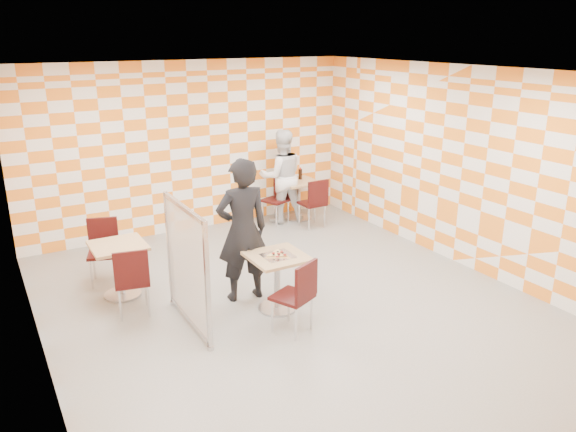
{
  "coord_description": "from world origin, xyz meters",
  "views": [
    {
      "loc": [
        -3.36,
        -5.85,
        3.43
      ],
      "look_at": [
        0.1,
        0.2,
        1.15
      ],
      "focal_mm": 35.0,
      "sensor_mm": 36.0,
      "label": 1
    }
  ],
  "objects_px": {
    "chair_empty_far": "(103,245)",
    "partition": "(187,266)",
    "chair_empty_near": "(132,277)",
    "chair_second_front": "(315,200)",
    "soda_bottle": "(300,174)",
    "chair_main_front": "(299,292)",
    "main_table": "(277,273)",
    "second_table": "(298,193)",
    "man_dark": "(242,230)",
    "man_white": "(282,176)",
    "sport_bottle": "(288,176)",
    "chair_second_side": "(279,194)",
    "empty_table": "(119,261)"
  },
  "relations": [
    {
      "from": "chair_empty_far",
      "to": "partition",
      "type": "distance_m",
      "value": 1.97
    },
    {
      "from": "chair_empty_far",
      "to": "partition",
      "type": "bearing_deg",
      "value": -72.52
    },
    {
      "from": "chair_second_side",
      "to": "partition",
      "type": "height_order",
      "value": "partition"
    },
    {
      "from": "chair_main_front",
      "to": "man_white",
      "type": "relative_size",
      "value": 0.53
    },
    {
      "from": "chair_second_front",
      "to": "main_table",
      "type": "bearing_deg",
      "value": -130.88
    },
    {
      "from": "main_table",
      "to": "second_table",
      "type": "xyz_separation_m",
      "value": [
        2.15,
        3.09,
        0.0
      ]
    },
    {
      "from": "main_table",
      "to": "man_white",
      "type": "distance_m",
      "value": 3.62
    },
    {
      "from": "chair_empty_near",
      "to": "soda_bottle",
      "type": "xyz_separation_m",
      "value": [
        3.92,
        2.47,
        0.31
      ]
    },
    {
      "from": "chair_second_side",
      "to": "man_dark",
      "type": "distance_m",
      "value": 3.26
    },
    {
      "from": "chair_main_front",
      "to": "main_table",
      "type": "bearing_deg",
      "value": 83.21
    },
    {
      "from": "chair_main_front",
      "to": "chair_empty_far",
      "type": "distance_m",
      "value": 3.15
    },
    {
      "from": "chair_empty_near",
      "to": "man_white",
      "type": "xyz_separation_m",
      "value": [
        3.47,
        2.4,
        0.33
      ]
    },
    {
      "from": "empty_table",
      "to": "man_dark",
      "type": "height_order",
      "value": "man_dark"
    },
    {
      "from": "second_table",
      "to": "sport_bottle",
      "type": "xyz_separation_m",
      "value": [
        -0.16,
        0.12,
        0.33
      ]
    },
    {
      "from": "chair_empty_far",
      "to": "chair_main_front",
      "type": "bearing_deg",
      "value": -58.41
    },
    {
      "from": "partition",
      "to": "chair_main_front",
      "type": "bearing_deg",
      "value": -37.54
    },
    {
      "from": "chair_empty_near",
      "to": "chair_second_front",
      "type": "bearing_deg",
      "value": 24.63
    },
    {
      "from": "chair_second_front",
      "to": "chair_empty_far",
      "type": "xyz_separation_m",
      "value": [
        -3.85,
        -0.44,
        0.0
      ]
    },
    {
      "from": "chair_second_front",
      "to": "chair_second_side",
      "type": "distance_m",
      "value": 0.75
    },
    {
      "from": "main_table",
      "to": "chair_main_front",
      "type": "relative_size",
      "value": 0.81
    },
    {
      "from": "chair_second_side",
      "to": "man_dark",
      "type": "bearing_deg",
      "value": -127.28
    },
    {
      "from": "chair_second_front",
      "to": "man_white",
      "type": "height_order",
      "value": "man_white"
    },
    {
      "from": "chair_empty_near",
      "to": "partition",
      "type": "height_order",
      "value": "partition"
    },
    {
      "from": "chair_second_front",
      "to": "sport_bottle",
      "type": "relative_size",
      "value": 4.62
    },
    {
      "from": "chair_empty_far",
      "to": "chair_empty_near",
      "type": "bearing_deg",
      "value": -87.41
    },
    {
      "from": "man_dark",
      "to": "man_white",
      "type": "bearing_deg",
      "value": -122.92
    },
    {
      "from": "chair_main_front",
      "to": "chair_empty_near",
      "type": "bearing_deg",
      "value": 139.04
    },
    {
      "from": "partition",
      "to": "soda_bottle",
      "type": "distance_m",
      "value": 4.55
    },
    {
      "from": "empty_table",
      "to": "chair_second_side",
      "type": "bearing_deg",
      "value": 26.58
    },
    {
      "from": "empty_table",
      "to": "chair_second_side",
      "type": "height_order",
      "value": "chair_second_side"
    },
    {
      "from": "man_white",
      "to": "chair_empty_far",
      "type": "bearing_deg",
      "value": 31.42
    },
    {
      "from": "chair_second_side",
      "to": "man_white",
      "type": "xyz_separation_m",
      "value": [
        0.08,
        0.02,
        0.33
      ]
    },
    {
      "from": "chair_second_front",
      "to": "man_dark",
      "type": "xyz_separation_m",
      "value": [
        -2.36,
        -1.93,
        0.42
      ]
    },
    {
      "from": "empty_table",
      "to": "soda_bottle",
      "type": "xyz_separation_m",
      "value": [
        3.91,
        1.78,
        0.34
      ]
    },
    {
      "from": "main_table",
      "to": "chair_second_front",
      "type": "relative_size",
      "value": 0.81
    },
    {
      "from": "chair_main_front",
      "to": "chair_empty_near",
      "type": "xyz_separation_m",
      "value": [
        -1.59,
        1.38,
        0.0
      ]
    },
    {
      "from": "chair_main_front",
      "to": "sport_bottle",
      "type": "relative_size",
      "value": 4.62
    },
    {
      "from": "chair_empty_near",
      "to": "man_dark",
      "type": "bearing_deg",
      "value": -7.74
    },
    {
      "from": "partition",
      "to": "second_table",
      "type": "bearing_deg",
      "value": 41.72
    },
    {
      "from": "man_dark",
      "to": "main_table",
      "type": "bearing_deg",
      "value": 119.36
    },
    {
      "from": "soda_bottle",
      "to": "chair_empty_far",
      "type": "bearing_deg",
      "value": -163.61
    },
    {
      "from": "chair_second_side",
      "to": "man_dark",
      "type": "height_order",
      "value": "man_dark"
    },
    {
      "from": "second_table",
      "to": "soda_bottle",
      "type": "xyz_separation_m",
      "value": [
        0.1,
        0.1,
        0.34
      ]
    },
    {
      "from": "man_white",
      "to": "chair_second_side",
      "type": "bearing_deg",
      "value": 29.06
    },
    {
      "from": "main_table",
      "to": "chair_second_front",
      "type": "distance_m",
      "value": 3.25
    },
    {
      "from": "soda_bottle",
      "to": "main_table",
      "type": "bearing_deg",
      "value": -125.24
    },
    {
      "from": "soda_bottle",
      "to": "chair_second_front",
      "type": "bearing_deg",
      "value": -99.79
    },
    {
      "from": "chair_empty_near",
      "to": "man_dark",
      "type": "xyz_separation_m",
      "value": [
        1.44,
        -0.2,
        0.42
      ]
    },
    {
      "from": "chair_empty_far",
      "to": "partition",
      "type": "xyz_separation_m",
      "value": [
        0.59,
        -1.87,
        0.25
      ]
    },
    {
      "from": "empty_table",
      "to": "chair_main_front",
      "type": "bearing_deg",
      "value": -52.66
    }
  ]
}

